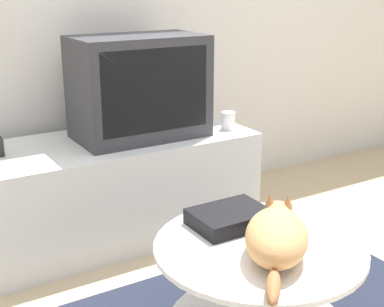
% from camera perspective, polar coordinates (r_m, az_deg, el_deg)
% --- Properties ---
extents(tv_stand, '(1.39, 0.58, 0.50)m').
position_cam_1_polar(tv_stand, '(2.72, -8.15, -3.64)').
color(tv_stand, silver).
rests_on(tv_stand, ground_plane).
extents(tv, '(0.63, 0.37, 0.49)m').
position_cam_1_polar(tv, '(2.62, -5.66, 7.05)').
color(tv, '#333338').
rests_on(tv, tv_stand).
extents(mug, '(0.07, 0.07, 0.09)m').
position_cam_1_polar(mug, '(2.78, 3.88, 3.51)').
color(mug, white).
rests_on(mug, tv_stand).
extents(coffee_table, '(0.69, 0.69, 0.41)m').
position_cam_1_polar(coffee_table, '(1.85, 7.05, -13.78)').
color(coffee_table, '#B2B2B7').
rests_on(coffee_table, rug).
extents(dvd_box, '(0.26, 0.19, 0.06)m').
position_cam_1_polar(dvd_box, '(1.88, 4.06, -6.83)').
color(dvd_box, black).
rests_on(dvd_box, coffee_table).
extents(cat, '(0.40, 0.44, 0.14)m').
position_cam_1_polar(cat, '(1.68, 9.03, -8.61)').
color(cat, tan).
rests_on(cat, coffee_table).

